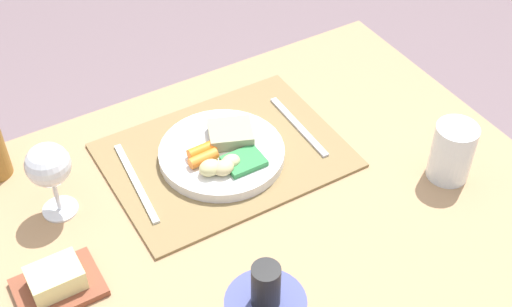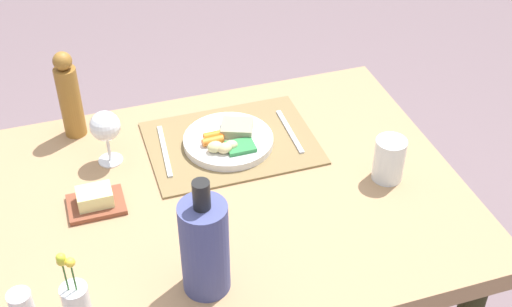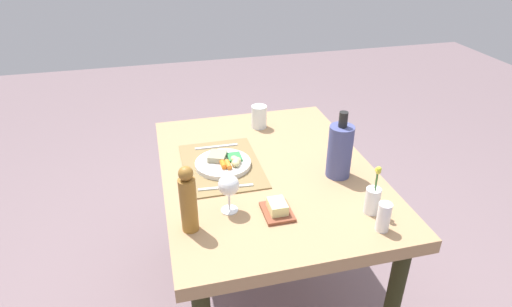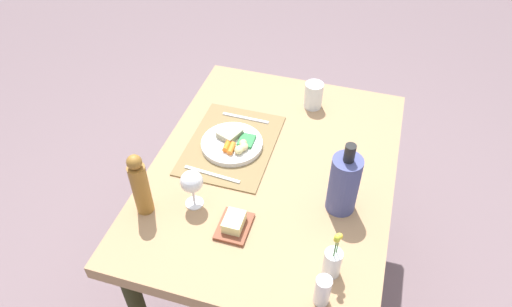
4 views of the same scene
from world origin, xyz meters
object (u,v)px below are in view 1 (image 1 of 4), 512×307
(knife, at_px, (136,182))
(water_tumbler, at_px, (451,155))
(wine_glass, at_px, (48,167))
(butter_dish, at_px, (57,282))
(dining_table, at_px, (241,269))
(fork, at_px, (298,126))
(dinner_plate, at_px, (222,153))

(knife, height_order, water_tumbler, water_tumbler)
(wine_glass, bearing_deg, water_tumbler, 156.68)
(butter_dish, distance_m, water_tumbler, 0.70)
(dining_table, xyz_separation_m, butter_dish, (0.29, -0.05, 0.11))
(fork, bearing_deg, dining_table, 38.47)
(dinner_plate, height_order, butter_dish, dinner_plate)
(dinner_plate, relative_size, wine_glass, 1.59)
(dining_table, bearing_deg, dinner_plate, -109.56)
(wine_glass, bearing_deg, butter_dish, 70.33)
(fork, xyz_separation_m, butter_dish, (0.52, 0.13, 0.01))
(dining_table, bearing_deg, wine_glass, -41.13)
(dinner_plate, height_order, wine_glass, wine_glass)
(wine_glass, height_order, water_tumbler, wine_glass)
(knife, height_order, wine_glass, wine_glass)
(dining_table, relative_size, knife, 5.32)
(dinner_plate, xyz_separation_m, butter_dish, (0.36, 0.12, -0.00))
(dining_table, bearing_deg, fork, -142.57)
(dinner_plate, height_order, fork, dinner_plate)
(fork, height_order, water_tumbler, water_tumbler)
(knife, relative_size, water_tumbler, 1.90)
(dining_table, relative_size, butter_dish, 8.68)
(fork, bearing_deg, wine_glass, -2.84)
(dinner_plate, relative_size, butter_dish, 1.78)
(dinner_plate, distance_m, water_tumbler, 0.41)
(dining_table, distance_m, dinner_plate, 0.21)
(water_tumbler, bearing_deg, dining_table, -9.29)
(dining_table, distance_m, water_tumbler, 0.42)
(dining_table, relative_size, water_tumbler, 10.14)
(knife, xyz_separation_m, butter_dish, (0.19, 0.15, 0.01))
(butter_dish, height_order, water_tumbler, water_tumbler)
(wine_glass, bearing_deg, dinner_plate, 173.43)
(butter_dish, xyz_separation_m, water_tumbler, (-0.69, 0.11, 0.03))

